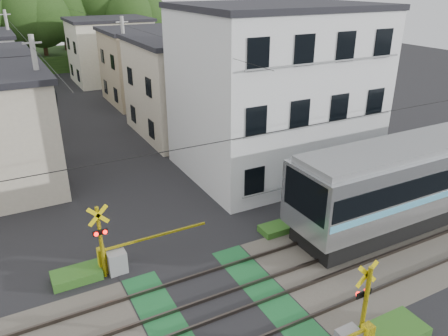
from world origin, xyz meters
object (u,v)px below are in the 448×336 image
crossing_signal_far (114,257)px  pedestrian (54,96)px  crossing_signal_near (352,336)px  apartment_block (274,91)px

crossing_signal_far → pedestrian: bearing=86.4°
crossing_signal_far → pedestrian: (1.68, 26.49, 0.19)m
crossing_signal_near → apartment_block: size_ratio=0.46×
crossing_signal_near → apartment_block: (5.91, 13.15, 3.94)m
crossing_signal_near → pedestrian: crossing_signal_near is taller
crossing_signal_near → pedestrian: 33.98m
crossing_signal_near → apartment_block: apartment_block is taller
crossing_signal_near → crossing_signal_far: same height
apartment_block → crossing_signal_near: bearing=-114.2°
crossing_signal_far → pedestrian: 26.55m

